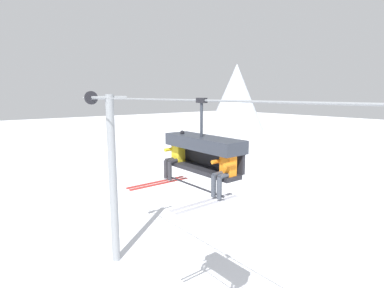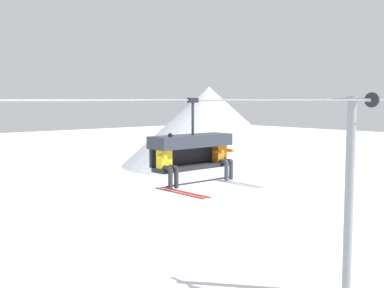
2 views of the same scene
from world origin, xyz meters
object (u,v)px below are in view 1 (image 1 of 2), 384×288
Objects in this scene: lift_tower_near at (112,176)px; skier_yellow at (175,155)px; skier_orange at (224,169)px; chairlift_chair at (204,149)px.

skier_yellow is (6.22, -0.92, 2.09)m from lift_tower_near.
skier_orange is (8.07, -0.93, 2.07)m from lift_tower_near.
chairlift_chair is 0.98m from skier_yellow.
lift_tower_near reaches higher than chairlift_chair.
chairlift_chair reaches higher than skier_orange.
chairlift_chair is 0.99m from skier_orange.
lift_tower_near reaches higher than skier_orange.
skier_yellow reaches higher than skier_orange.
lift_tower_near is 8.38m from skier_orange.
chairlift_chair is (7.14, -0.71, 2.36)m from lift_tower_near.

